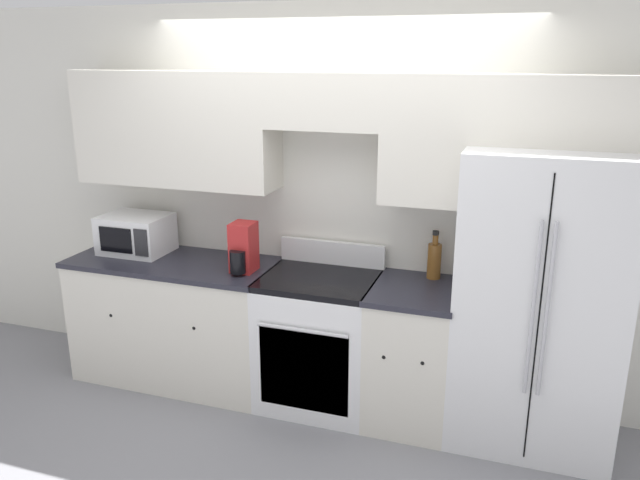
{
  "coord_description": "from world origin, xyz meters",
  "views": [
    {
      "loc": [
        1.21,
        -3.27,
        2.28
      ],
      "look_at": [
        0.0,
        0.31,
        1.15
      ],
      "focal_mm": 35.0,
      "sensor_mm": 36.0,
      "label": 1
    }
  ],
  "objects_px": {
    "oven_range": "(319,340)",
    "refrigerator": "(538,300)",
    "bottle": "(434,260)",
    "microwave": "(136,234)"
  },
  "relations": [
    {
      "from": "oven_range",
      "to": "refrigerator",
      "type": "height_order",
      "value": "refrigerator"
    },
    {
      "from": "refrigerator",
      "to": "bottle",
      "type": "distance_m",
      "value": 0.68
    },
    {
      "from": "oven_range",
      "to": "microwave",
      "type": "relative_size",
      "value": 2.27
    },
    {
      "from": "microwave",
      "to": "oven_range",
      "type": "bearing_deg",
      "value": -3.26
    },
    {
      "from": "oven_range",
      "to": "refrigerator",
      "type": "distance_m",
      "value": 1.41
    },
    {
      "from": "refrigerator",
      "to": "oven_range",
      "type": "bearing_deg",
      "value": -177.77
    },
    {
      "from": "oven_range",
      "to": "bottle",
      "type": "distance_m",
      "value": 0.93
    },
    {
      "from": "microwave",
      "to": "bottle",
      "type": "height_order",
      "value": "bottle"
    },
    {
      "from": "microwave",
      "to": "bottle",
      "type": "bearing_deg",
      "value": 3.77
    },
    {
      "from": "oven_range",
      "to": "microwave",
      "type": "bearing_deg",
      "value": 176.74
    }
  ]
}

